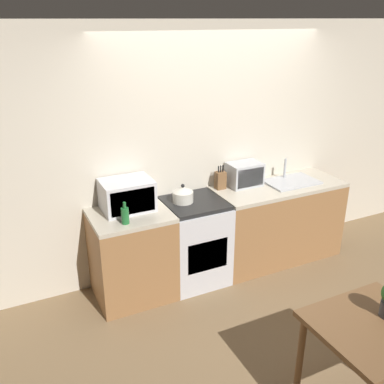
{
  "coord_description": "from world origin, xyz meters",
  "views": [
    {
      "loc": [
        -2.1,
        -2.66,
        2.61
      ],
      "look_at": [
        -0.44,
        0.77,
        1.05
      ],
      "focal_mm": 40.0,
      "sensor_mm": 36.0,
      "label": 1
    }
  ],
  "objects_px": {
    "stove_range": "(194,241)",
    "microwave": "(127,195)",
    "bottle": "(125,215)",
    "toaster_oven": "(245,174)",
    "dining_table": "(373,337)",
    "kettle": "(183,194)"
  },
  "relations": [
    {
      "from": "bottle",
      "to": "dining_table",
      "type": "relative_size",
      "value": 0.26
    },
    {
      "from": "toaster_oven",
      "to": "stove_range",
      "type": "bearing_deg",
      "value": -166.86
    },
    {
      "from": "bottle",
      "to": "kettle",
      "type": "bearing_deg",
      "value": 17.96
    },
    {
      "from": "bottle",
      "to": "dining_table",
      "type": "distance_m",
      "value": 2.18
    },
    {
      "from": "toaster_oven",
      "to": "bottle",
      "type": "bearing_deg",
      "value": -166.99
    },
    {
      "from": "bottle",
      "to": "toaster_oven",
      "type": "distance_m",
      "value": 1.5
    },
    {
      "from": "microwave",
      "to": "bottle",
      "type": "relative_size",
      "value": 2.33
    },
    {
      "from": "kettle",
      "to": "stove_range",
      "type": "bearing_deg",
      "value": -19.81
    },
    {
      "from": "stove_range",
      "to": "microwave",
      "type": "distance_m",
      "value": 0.9
    },
    {
      "from": "kettle",
      "to": "microwave",
      "type": "distance_m",
      "value": 0.56
    },
    {
      "from": "toaster_oven",
      "to": "dining_table",
      "type": "xyz_separation_m",
      "value": [
        -0.34,
        -2.17,
        -0.4
      ]
    },
    {
      "from": "microwave",
      "to": "toaster_oven",
      "type": "xyz_separation_m",
      "value": [
        1.35,
        0.06,
        -0.02
      ]
    },
    {
      "from": "bottle",
      "to": "stove_range",
      "type": "bearing_deg",
      "value": 12.89
    },
    {
      "from": "bottle",
      "to": "dining_table",
      "type": "height_order",
      "value": "bottle"
    },
    {
      "from": "stove_range",
      "to": "microwave",
      "type": "height_order",
      "value": "microwave"
    },
    {
      "from": "microwave",
      "to": "bottle",
      "type": "bearing_deg",
      "value": -111.96
    },
    {
      "from": "toaster_oven",
      "to": "dining_table",
      "type": "relative_size",
      "value": 0.45
    },
    {
      "from": "stove_range",
      "to": "microwave",
      "type": "relative_size",
      "value": 1.88
    },
    {
      "from": "stove_range",
      "to": "kettle",
      "type": "xyz_separation_m",
      "value": [
        -0.11,
        0.04,
        0.53
      ]
    },
    {
      "from": "microwave",
      "to": "toaster_oven",
      "type": "height_order",
      "value": "microwave"
    },
    {
      "from": "kettle",
      "to": "bottle",
      "type": "xyz_separation_m",
      "value": [
        -0.67,
        -0.22,
        -0.0
      ]
    },
    {
      "from": "bottle",
      "to": "toaster_oven",
      "type": "relative_size",
      "value": 0.56
    }
  ]
}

